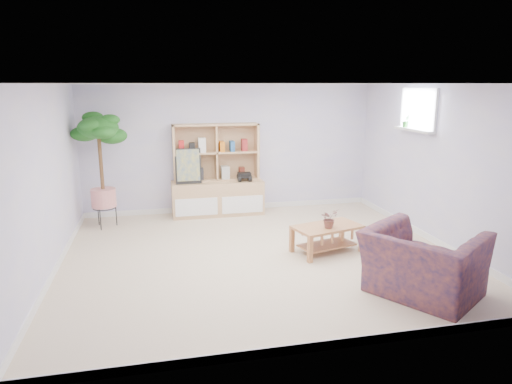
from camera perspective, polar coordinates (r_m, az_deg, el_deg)
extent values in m
cube|color=beige|center=(6.63, 0.46, -7.85)|extent=(5.50, 5.00, 0.01)
cube|color=white|center=(6.18, 0.50, 13.37)|extent=(5.50, 5.00, 0.01)
cube|color=silver|center=(8.72, -3.19, 5.42)|extent=(5.50, 0.01, 2.40)
cube|color=silver|center=(3.97, 8.55, -4.32)|extent=(5.50, 0.01, 2.40)
cube|color=silver|center=(6.30, -24.72, 1.16)|extent=(0.01, 5.00, 2.40)
cube|color=silver|center=(7.40, 21.75, 3.08)|extent=(0.01, 5.00, 2.40)
cube|color=white|center=(7.80, 19.11, 7.34)|extent=(0.14, 1.00, 0.04)
imported|color=#175C1D|center=(6.58, 9.14, -3.27)|extent=(0.32, 0.30, 0.27)
imported|color=#131B46|center=(5.61, 20.18, -7.87)|extent=(1.53, 1.58, 0.89)
imported|color=#1F5D1D|center=(8.01, 18.21, 8.45)|extent=(0.15, 0.14, 0.21)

